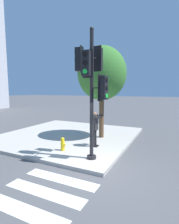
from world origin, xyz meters
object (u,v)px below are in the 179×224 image
(traffic_signal_pole, at_px, (92,78))
(person_photographer, at_px, (95,126))
(fire_hydrant, at_px, (63,144))
(street_tree, at_px, (102,74))

(traffic_signal_pole, height_order, person_photographer, traffic_signal_pole)
(person_photographer, height_order, fire_hydrant, person_photographer)
(person_photographer, relative_size, street_tree, 0.33)
(person_photographer, distance_m, street_tree, 3.27)
(street_tree, relative_size, fire_hydrant, 8.44)
(person_photographer, xyz_separation_m, street_tree, (1.77, 0.37, 2.72))
(traffic_signal_pole, bearing_deg, fire_hydrant, 79.22)
(traffic_signal_pole, height_order, fire_hydrant, traffic_signal_pole)
(person_photographer, height_order, street_tree, street_tree)
(street_tree, bearing_deg, fire_hydrant, 165.92)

